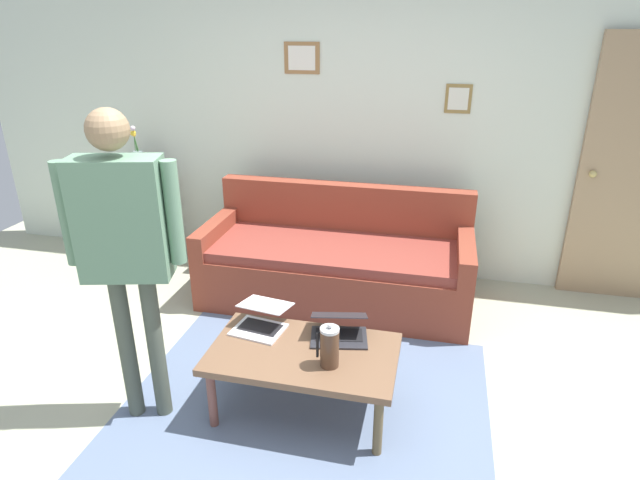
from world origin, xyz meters
TOP-DOWN VIEW (x-y plane):
  - ground_plane at (0.00, 0.00)m, footprint 7.68×7.68m
  - area_rug at (-0.10, -0.06)m, footprint 2.10×2.01m
  - back_wall at (-0.00, -2.20)m, footprint 7.04×0.11m
  - interior_door at (-2.21, -2.11)m, footprint 0.82×0.09m
  - couch at (-0.01, -1.52)m, footprint 2.08×0.86m
  - coffee_table at (-0.10, -0.16)m, footprint 1.04×0.61m
  - laptop_left at (-0.26, -0.35)m, footprint 0.37×0.35m
  - laptop_center at (0.21, -0.34)m, footprint 0.34×0.37m
  - french_press at (-0.27, -0.07)m, footprint 0.12×0.10m
  - side_shelf at (1.89, -1.91)m, footprint 0.42×0.32m
  - flower_vase at (1.89, -1.91)m, footprint 0.09×0.10m
  - person_standing at (0.76, 0.06)m, footprint 0.60×0.30m

SIDE VIEW (x-z plane):
  - ground_plane at x=0.00m, z-range 0.00..0.00m
  - area_rug at x=-0.10m, z-range 0.00..0.01m
  - couch at x=-0.01m, z-range -0.13..0.75m
  - coffee_table at x=-0.10m, z-range 0.16..0.56m
  - side_shelf at x=1.89m, z-range 0.00..0.84m
  - laptop_left at x=-0.26m, z-range 0.37..0.53m
  - laptop_center at x=0.21m, z-range 0.38..0.52m
  - french_press at x=-0.27m, z-range 0.39..0.65m
  - flower_vase at x=1.89m, z-range 0.78..1.20m
  - interior_door at x=-2.21m, z-range 0.00..2.05m
  - person_standing at x=0.76m, z-range 0.24..1.98m
  - back_wall at x=0.00m, z-range 0.00..2.70m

